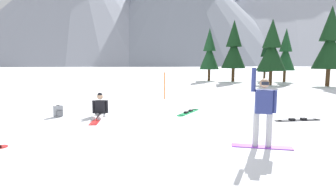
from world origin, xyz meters
TOP-DOWN VIEW (x-y plane):
  - ground_plane at (0.00, 0.00)m, footprint 800.00×800.00m
  - snowboarder_foreground at (2.60, -0.40)m, footprint 1.51×0.33m
  - snowboarder_midground at (-3.09, 2.54)m, footprint 0.84×1.80m
  - loose_snowboard_near_right at (0.32, 4.00)m, footprint 0.88×1.86m
  - loose_snowboard_near_left at (4.49, 3.12)m, footprint 1.81×0.79m
  - backpack_grey at (-4.74, 2.31)m, footprint 0.37×0.38m
  - trail_marker_pole at (-1.43, 7.96)m, footprint 0.06×0.06m
  - pine_tree_tall at (0.90, 24.28)m, footprint 2.25×2.25m
  - pine_tree_broad at (6.70, 19.20)m, footprint 2.66×2.66m
  - pine_tree_short at (9.04, 23.62)m, footprint 2.05×2.05m
  - pine_tree_leaning at (11.47, 18.65)m, footprint 2.82×2.82m
  - pine_tree_slender at (3.55, 23.30)m, footprint 2.64×2.64m
  - pine_tree_young at (7.12, 24.55)m, footprint 1.57×1.57m
  - peak_central_summit at (-92.60, 175.17)m, footprint 162.66×162.66m
  - peak_east_ridge at (-23.45, 196.08)m, footprint 164.22×164.22m
  - peak_west_ridge at (66.59, 251.79)m, footprint 248.83×248.83m

SIDE VIEW (x-z plane):
  - ground_plane at x=0.00m, z-range 0.00..0.00m
  - loose_snowboard_near_right at x=0.32m, z-range -0.02..0.07m
  - loose_snowboard_near_left at x=4.49m, z-range -0.02..0.07m
  - backpack_grey at x=-4.74m, z-range -0.02..0.45m
  - snowboarder_midground at x=-3.09m, z-range -0.15..0.80m
  - trail_marker_pole at x=-1.43m, z-range 0.00..1.58m
  - snowboarder_foreground at x=2.60m, z-range -0.05..1.98m
  - pine_tree_young at x=7.12m, z-range 0.21..5.05m
  - pine_tree_short at x=9.04m, z-range 0.26..6.02m
  - pine_tree_tall at x=0.90m, z-range 0.27..6.30m
  - pine_tree_broad at x=6.70m, z-range 0.28..6.41m
  - pine_tree_slender at x=3.55m, z-range 0.30..7.05m
  - pine_tree_leaning at x=11.47m, z-range 0.32..7.39m
  - peak_central_summit at x=-92.60m, z-range 1.83..83.31m
  - peak_east_ridge at x=-23.45m, z-range 1.88..85.48m
  - peak_west_ridge at x=66.59m, z-range 2.02..91.80m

